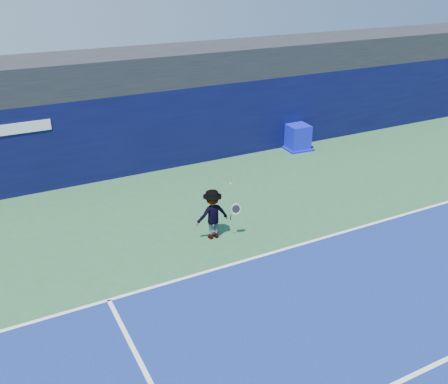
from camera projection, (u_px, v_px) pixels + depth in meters
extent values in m
plane|color=#295B34|center=(361.00, 310.00, 11.35)|extent=(80.00, 80.00, 0.00)
cube|color=white|center=(287.00, 248.00, 13.76)|extent=(24.00, 0.10, 0.01)
cube|color=white|center=(431.00, 367.00, 9.73)|extent=(24.00, 0.10, 0.01)
cube|color=black|center=(167.00, 65.00, 19.10)|extent=(36.00, 3.00, 1.20)
cube|color=black|center=(179.00, 125.00, 19.17)|extent=(36.00, 1.00, 3.00)
cube|color=#0D12C2|center=(298.00, 137.00, 20.95)|extent=(0.94, 0.94, 1.04)
cube|color=#0C0CAD|center=(297.00, 148.00, 21.15)|extent=(1.17, 1.17, 0.07)
imported|color=white|center=(212.00, 214.00, 14.03)|extent=(0.98, 0.59, 1.49)
cylinder|color=black|center=(231.00, 217.00, 14.06)|extent=(0.07, 0.13, 0.23)
torus|color=white|center=(236.00, 209.00, 13.97)|extent=(0.27, 0.15, 0.27)
cylinder|color=black|center=(236.00, 209.00, 13.97)|extent=(0.23, 0.12, 0.23)
sphere|color=#C3DB18|center=(230.00, 184.00, 15.23)|extent=(0.06, 0.06, 0.06)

